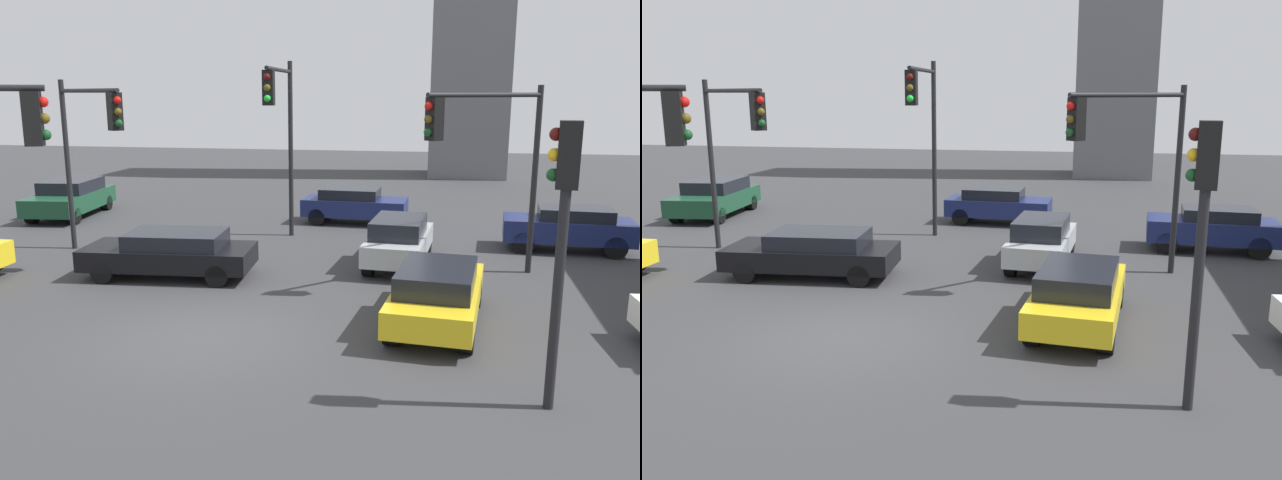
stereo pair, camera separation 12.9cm
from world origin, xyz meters
TOP-DOWN VIEW (x-y plane):
  - ground_plane at (0.00, 0.00)m, footprint 89.98×89.98m
  - traffic_light_1 at (6.60, -1.92)m, footprint 0.48×0.36m
  - traffic_light_2 at (5.92, 5.05)m, footprint 3.03×3.09m
  - traffic_light_3 at (-0.31, 8.39)m, footprint 0.41×3.79m
  - traffic_light_4 at (-5.39, 5.54)m, footprint 3.36×2.74m
  - car_0 at (8.84, 9.38)m, footprint 4.06×2.04m
  - car_2 at (-10.11, 11.94)m, footprint 2.53×4.83m
  - car_3 at (-2.40, 4.19)m, footprint 4.71×2.26m
  - car_5 at (1.49, 12.60)m, footprint 4.02×1.91m
  - car_6 at (3.64, 6.50)m, footprint 1.88×4.07m
  - car_7 at (4.79, 1.64)m, footprint 2.16×4.44m

SIDE VIEW (x-z plane):
  - ground_plane at x=0.00m, z-range 0.00..0.00m
  - car_3 at x=-2.40m, z-range 0.05..1.32m
  - car_7 at x=4.79m, z-range 0.05..1.40m
  - car_5 at x=1.49m, z-range 0.05..1.42m
  - car_6 at x=3.64m, z-range 0.04..1.49m
  - car_0 at x=8.84m, z-range 0.06..1.47m
  - car_2 at x=-10.11m, z-range 0.04..1.53m
  - traffic_light_1 at x=6.60m, z-range 0.92..5.47m
  - traffic_light_2 at x=5.92m, z-range 1.14..6.29m
  - traffic_light_4 at x=-5.39m, z-range 1.13..6.48m
  - traffic_light_3 at x=-0.31m, z-range 1.21..7.21m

